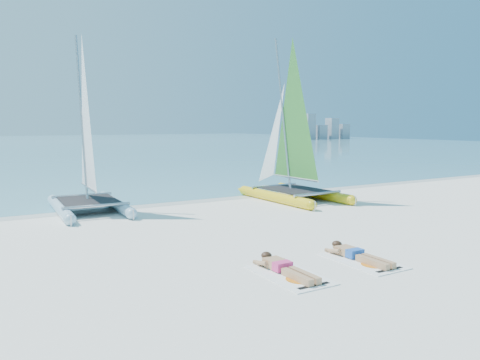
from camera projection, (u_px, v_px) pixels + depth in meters
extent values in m
plane|color=silver|center=(271.00, 227.00, 13.48)|extent=(140.00, 140.00, 0.00)
cube|color=#7AB6CB|center=(26.00, 145.00, 67.45)|extent=(140.00, 115.00, 0.01)
cube|color=silver|center=(191.00, 200.00, 18.19)|extent=(140.00, 1.40, 0.01)
cube|color=#969BA5|center=(297.00, 130.00, 90.48)|extent=(2.00, 2.00, 3.50)
cube|color=#969BA5|center=(309.00, 127.00, 91.90)|extent=(2.00, 2.00, 5.00)
cube|color=#969BA5|center=(321.00, 132.00, 93.54)|extent=(2.00, 2.00, 2.80)
cube|color=#969BA5|center=(332.00, 128.00, 94.96)|extent=(2.00, 2.00, 4.20)
cube|color=#969BA5|center=(343.00, 131.00, 96.54)|extent=(2.00, 2.00, 3.00)
cylinder|color=#BEE2FA|center=(60.00, 208.00, 15.45)|extent=(0.51, 4.11, 0.36)
cone|color=#BEE2FA|center=(52.00, 199.00, 17.42)|extent=(0.36, 0.54, 0.34)
cylinder|color=#BEE2FA|center=(116.00, 204.00, 16.31)|extent=(0.51, 4.11, 0.36)
cone|color=#BEE2FA|center=(102.00, 195.00, 18.28)|extent=(0.36, 0.54, 0.34)
cube|color=black|center=(89.00, 200.00, 15.85)|extent=(1.84, 2.31, 0.03)
cylinder|color=#B5B7BC|center=(81.00, 117.00, 16.16)|extent=(0.12, 1.08, 5.65)
cylinder|color=yellow|center=(274.00, 197.00, 17.83)|extent=(0.52, 4.33, 0.38)
cone|color=yellow|center=(241.00, 190.00, 19.83)|extent=(0.38, 0.56, 0.36)
cylinder|color=yellow|center=(313.00, 193.00, 18.85)|extent=(0.52, 4.33, 0.38)
cone|color=yellow|center=(277.00, 186.00, 20.85)|extent=(0.38, 0.56, 0.36)
cube|color=black|center=(294.00, 189.00, 18.31)|extent=(1.93, 2.43, 0.03)
cylinder|color=#B5B7BC|center=(283.00, 113.00, 18.61)|extent=(0.13, 1.14, 5.95)
cube|color=white|center=(289.00, 275.00, 9.16)|extent=(1.00, 1.85, 0.02)
cube|color=tan|center=(277.00, 264.00, 9.52)|extent=(0.36, 0.55, 0.17)
cube|color=#E9367F|center=(282.00, 266.00, 9.35)|extent=(0.37, 0.22, 0.17)
cube|color=tan|center=(301.00, 276.00, 8.84)|extent=(0.31, 0.85, 0.13)
sphere|color=tan|center=(267.00, 257.00, 9.83)|extent=(0.21, 0.21, 0.21)
ellipsoid|color=#321E12|center=(266.00, 255.00, 9.83)|extent=(0.22, 0.24, 0.15)
cube|color=white|center=(362.00, 261.00, 10.10)|extent=(1.00, 1.85, 0.02)
cube|color=tan|center=(348.00, 251.00, 10.45)|extent=(0.36, 0.55, 0.17)
cube|color=blue|center=(355.00, 253.00, 10.28)|extent=(0.37, 0.22, 0.17)
cube|color=tan|center=(375.00, 262.00, 9.77)|extent=(0.31, 0.85, 0.13)
sphere|color=tan|center=(337.00, 246.00, 10.76)|extent=(0.21, 0.21, 0.21)
ellipsoid|color=#321E12|center=(337.00, 244.00, 10.77)|extent=(0.22, 0.24, 0.15)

